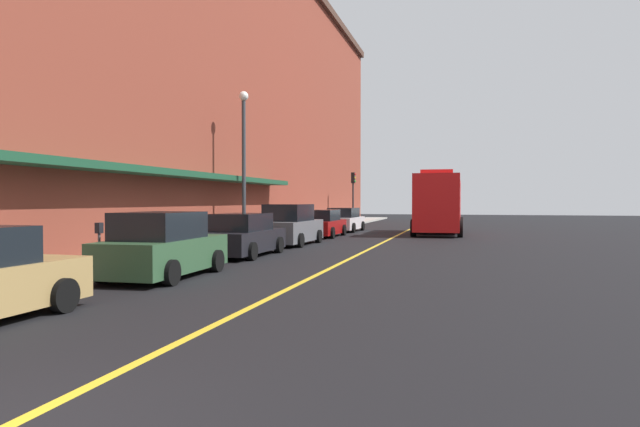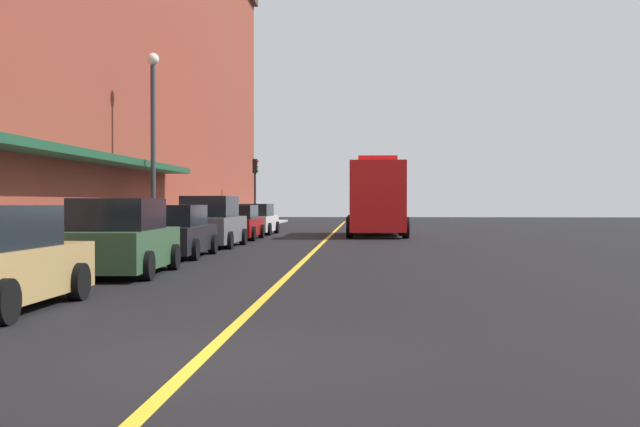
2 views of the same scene
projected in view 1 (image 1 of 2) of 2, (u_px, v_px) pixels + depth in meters
ground_plane at (388, 240)px, 28.80m from camera, size 112.00×112.00×0.00m
sidewalk_left at (276, 237)px, 30.41m from camera, size 2.40×70.00×0.15m
lane_center_stripe at (388, 240)px, 28.80m from camera, size 0.16×70.00×0.01m
brick_building_left at (135, 76)px, 31.35m from camera, size 15.07×64.00×18.35m
parked_car_1 at (163, 247)px, 14.69m from camera, size 2.18×4.39×1.76m
parked_car_2 at (243, 236)px, 20.40m from camera, size 2.02×4.66×1.59m
parked_car_3 at (290, 226)px, 25.68m from camera, size 2.18×4.72×1.90m
parked_car_4 at (323, 224)px, 31.37m from camera, size 1.99×4.62×1.55m
parked_car_5 at (344, 220)px, 36.88m from camera, size 2.15×4.58×1.59m
fire_truck at (439, 205)px, 33.87m from camera, size 2.95×7.91×3.83m
parking_meter_1 at (193, 229)px, 19.38m from camera, size 0.14×0.18×1.33m
parking_meter_2 at (99, 239)px, 14.46m from camera, size 0.14×0.18×1.33m
parking_meter_3 at (242, 224)px, 23.66m from camera, size 0.14×0.18×1.33m
street_lamp_left at (244, 150)px, 25.27m from camera, size 0.44×0.44×6.94m
traffic_light_near at (353, 188)px, 46.20m from camera, size 0.38×0.36×4.30m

